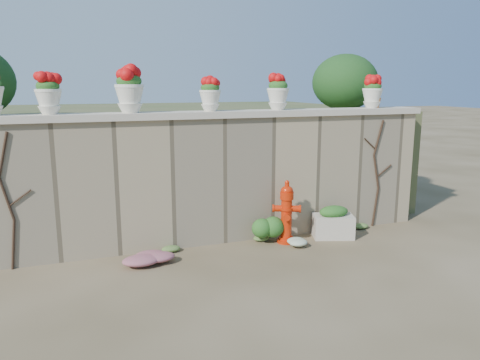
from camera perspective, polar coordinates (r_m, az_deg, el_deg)
name	(u,v)px	position (r m, az deg, el deg)	size (l,w,h in m)	color
ground	(234,286)	(6.07, -0.68, -12.83)	(80.00, 80.00, 0.00)	#4D4026
stone_wall	(196,182)	(7.40, -5.33, -0.22)	(8.00, 0.40, 2.00)	gray
wall_cap	(195,115)	(7.26, -5.48, 7.92)	(8.10, 0.52, 0.10)	beige
raised_fill	(159,154)	(10.49, -9.81, 3.14)	(9.00, 6.00, 2.00)	#384C23
back_shrub_right	(345,82)	(9.74, 12.69, 11.55)	(1.30, 1.30, 1.10)	#143814
vine_left	(8,200)	(7.01, -26.46, -2.14)	(0.60, 0.04, 1.91)	black
vine_right	(377,172)	(8.60, 16.34, 0.96)	(0.60, 0.04, 1.91)	black
fire_hydrant	(287,212)	(7.51, 5.69, -3.88)	(0.44, 0.31, 1.02)	red
planter_box	(333,223)	(7.95, 11.30, -5.14)	(0.74, 0.57, 0.54)	beige
green_shrub	(265,225)	(7.51, 3.08, -5.53)	(0.63, 0.57, 0.60)	#1E5119
magenta_clump	(146,257)	(6.85, -11.36, -9.18)	(0.80, 0.54, 0.21)	#CF297F
white_flowers	(296,241)	(7.45, 6.88, -7.42)	(0.51, 0.41, 0.18)	white
urn_pot_1	(48,94)	(7.02, -22.33, 9.66)	(0.36, 0.36, 0.56)	silver
urn_pot_2	(129,90)	(7.07, -13.33, 10.61)	(0.42, 0.42, 0.66)	silver
urn_pot_3	(210,94)	(7.32, -3.66, 10.38)	(0.33, 0.33, 0.52)	silver
urn_pot_4	(278,93)	(7.72, 4.65, 10.58)	(0.36, 0.36, 0.56)	silver
urn_pot_5	(372,92)	(8.63, 15.84, 10.25)	(0.35, 0.35, 0.55)	silver
terracotta_pot	(374,100)	(8.66, 16.02, 9.33)	(0.24, 0.24, 0.29)	#BF6F3A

